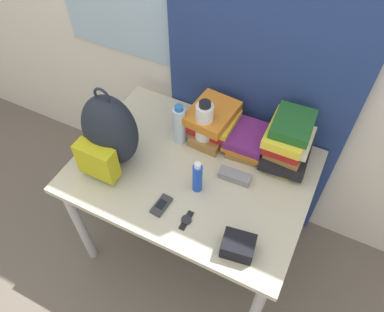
{
  "coord_description": "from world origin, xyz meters",
  "views": [
    {
      "loc": [
        0.48,
        -0.56,
        2.14
      ],
      "look_at": [
        0.0,
        0.4,
        0.83
      ],
      "focal_mm": 35.0,
      "sensor_mm": 36.0,
      "label": 1
    }
  ],
  "objects_px": {
    "cell_phone": "(161,205)",
    "sunglasses_case": "(235,176)",
    "wristwatch": "(186,220)",
    "book_stack_center": "(248,140)",
    "book_stack_left": "(214,122)",
    "water_bottle": "(179,125)",
    "sunscreen_bottle": "(197,177)",
    "backpack": "(109,134)",
    "camera_pouch": "(238,246)",
    "book_stack_right": "(288,141)",
    "sports_bottle": "(204,126)"
  },
  "relations": [
    {
      "from": "book_stack_center",
      "to": "sunscreen_bottle",
      "type": "height_order",
      "value": "sunscreen_bottle"
    },
    {
      "from": "water_bottle",
      "to": "book_stack_center",
      "type": "bearing_deg",
      "value": 18.17
    },
    {
      "from": "backpack",
      "to": "camera_pouch",
      "type": "xyz_separation_m",
      "value": [
        0.7,
        -0.17,
        -0.14
      ]
    },
    {
      "from": "book_stack_center",
      "to": "camera_pouch",
      "type": "distance_m",
      "value": 0.56
    },
    {
      "from": "book_stack_center",
      "to": "water_bottle",
      "type": "xyz_separation_m",
      "value": [
        -0.32,
        -0.1,
        0.06
      ]
    },
    {
      "from": "water_bottle",
      "to": "cell_phone",
      "type": "bearing_deg",
      "value": -73.92
    },
    {
      "from": "sunglasses_case",
      "to": "book_stack_left",
      "type": "bearing_deg",
      "value": 134.34
    },
    {
      "from": "wristwatch",
      "to": "book_stack_center",
      "type": "bearing_deg",
      "value": 81.23
    },
    {
      "from": "book_stack_right",
      "to": "cell_phone",
      "type": "distance_m",
      "value": 0.64
    },
    {
      "from": "sports_bottle",
      "to": "camera_pouch",
      "type": "distance_m",
      "value": 0.59
    },
    {
      "from": "backpack",
      "to": "sunscreen_bottle",
      "type": "relative_size",
      "value": 2.43
    },
    {
      "from": "sunglasses_case",
      "to": "camera_pouch",
      "type": "bearing_deg",
      "value": -65.81
    },
    {
      "from": "sunglasses_case",
      "to": "wristwatch",
      "type": "xyz_separation_m",
      "value": [
        -0.1,
        -0.3,
        -0.01
      ]
    },
    {
      "from": "sunscreen_bottle",
      "to": "camera_pouch",
      "type": "height_order",
      "value": "sunscreen_bottle"
    },
    {
      "from": "book_stack_left",
      "to": "sunglasses_case",
      "type": "height_order",
      "value": "book_stack_left"
    },
    {
      "from": "sports_bottle",
      "to": "book_stack_left",
      "type": "bearing_deg",
      "value": 80.69
    },
    {
      "from": "book_stack_left",
      "to": "book_stack_right",
      "type": "relative_size",
      "value": 1.03
    },
    {
      "from": "sunglasses_case",
      "to": "backpack",
      "type": "bearing_deg",
      "value": -164.78
    },
    {
      "from": "book_stack_center",
      "to": "book_stack_right",
      "type": "bearing_deg",
      "value": 1.76
    },
    {
      "from": "book_stack_left",
      "to": "water_bottle",
      "type": "bearing_deg",
      "value": -141.72
    },
    {
      "from": "backpack",
      "to": "book_stack_center",
      "type": "relative_size",
      "value": 1.79
    },
    {
      "from": "book_stack_right",
      "to": "sports_bottle",
      "type": "distance_m",
      "value": 0.39
    },
    {
      "from": "sunscreen_bottle",
      "to": "water_bottle",
      "type": "bearing_deg",
      "value": 132.27
    },
    {
      "from": "wristwatch",
      "to": "sunscreen_bottle",
      "type": "bearing_deg",
      "value": 100.53
    },
    {
      "from": "sunglasses_case",
      "to": "sports_bottle",
      "type": "bearing_deg",
      "value": 149.98
    },
    {
      "from": "water_bottle",
      "to": "sunglasses_case",
      "type": "relative_size",
      "value": 1.48
    },
    {
      "from": "cell_phone",
      "to": "sunglasses_case",
      "type": "xyz_separation_m",
      "value": [
        0.23,
        0.28,
        0.01
      ]
    },
    {
      "from": "book_stack_right",
      "to": "sports_bottle",
      "type": "bearing_deg",
      "value": -167.07
    },
    {
      "from": "book_stack_left",
      "to": "water_bottle",
      "type": "distance_m",
      "value": 0.17
    },
    {
      "from": "cell_phone",
      "to": "camera_pouch",
      "type": "bearing_deg",
      "value": -6.69
    },
    {
      "from": "backpack",
      "to": "book_stack_left",
      "type": "bearing_deg",
      "value": 45.77
    },
    {
      "from": "book_stack_right",
      "to": "wristwatch",
      "type": "distance_m",
      "value": 0.59
    },
    {
      "from": "backpack",
      "to": "sunscreen_bottle",
      "type": "height_order",
      "value": "backpack"
    },
    {
      "from": "book_stack_left",
      "to": "book_stack_center",
      "type": "bearing_deg",
      "value": -0.43
    },
    {
      "from": "sunscreen_bottle",
      "to": "backpack",
      "type": "bearing_deg",
      "value": -176.63
    },
    {
      "from": "sunglasses_case",
      "to": "camera_pouch",
      "type": "relative_size",
      "value": 1.07
    },
    {
      "from": "water_bottle",
      "to": "sunscreen_bottle",
      "type": "distance_m",
      "value": 0.31
    },
    {
      "from": "sunscreen_bottle",
      "to": "wristwatch",
      "type": "xyz_separation_m",
      "value": [
        0.03,
        -0.17,
        -0.08
      ]
    },
    {
      "from": "book_stack_left",
      "to": "water_bottle",
      "type": "relative_size",
      "value": 1.28
    },
    {
      "from": "backpack",
      "to": "sports_bottle",
      "type": "bearing_deg",
      "value": 39.42
    },
    {
      "from": "book_stack_left",
      "to": "sports_bottle",
      "type": "relative_size",
      "value": 1.03
    },
    {
      "from": "book_stack_center",
      "to": "cell_phone",
      "type": "height_order",
      "value": "book_stack_center"
    },
    {
      "from": "backpack",
      "to": "book_stack_center",
      "type": "height_order",
      "value": "backpack"
    },
    {
      "from": "water_bottle",
      "to": "wristwatch",
      "type": "relative_size",
      "value": 2.31
    },
    {
      "from": "book_stack_center",
      "to": "camera_pouch",
      "type": "bearing_deg",
      "value": -72.65
    },
    {
      "from": "backpack",
      "to": "book_stack_left",
      "type": "height_order",
      "value": "backpack"
    },
    {
      "from": "sunglasses_case",
      "to": "book_stack_center",
      "type": "bearing_deg",
      "value": 95.65
    },
    {
      "from": "book_stack_right",
      "to": "camera_pouch",
      "type": "relative_size",
      "value": 1.97
    },
    {
      "from": "water_bottle",
      "to": "camera_pouch",
      "type": "distance_m",
      "value": 0.65
    },
    {
      "from": "camera_pouch",
      "to": "book_stack_right",
      "type": "bearing_deg",
      "value": 88.21
    }
  ]
}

